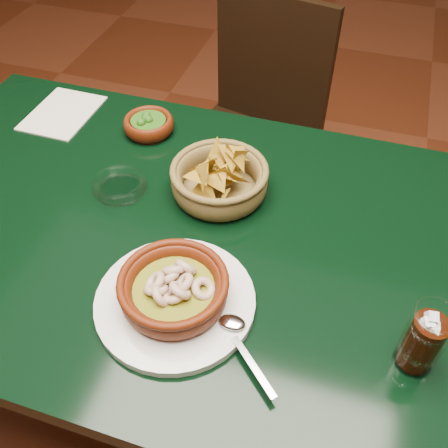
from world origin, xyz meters
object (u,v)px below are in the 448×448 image
(dining_chair, at_px, (253,130))
(shrimp_plate, at_px, (174,292))
(cola_drink, at_px, (424,340))
(chip_basket, at_px, (220,179))
(dining_table, at_px, (163,255))

(dining_chair, distance_m, shrimp_plate, 0.93)
(shrimp_plate, relative_size, cola_drink, 2.28)
(shrimp_plate, bearing_deg, chip_basket, 92.95)
(dining_chair, relative_size, chip_basket, 3.84)
(chip_basket, distance_m, cola_drink, 0.49)
(dining_table, distance_m, shrimp_plate, 0.24)
(cola_drink, bearing_deg, chip_basket, 145.76)
(cola_drink, bearing_deg, dining_table, 162.29)
(dining_chair, height_order, cola_drink, cola_drink)
(dining_table, bearing_deg, shrimp_plate, -58.78)
(dining_chair, bearing_deg, cola_drink, -60.81)
(dining_chair, distance_m, cola_drink, 1.04)
(dining_table, distance_m, dining_chair, 0.72)
(dining_chair, bearing_deg, dining_table, -90.61)
(dining_table, bearing_deg, chip_basket, 53.45)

